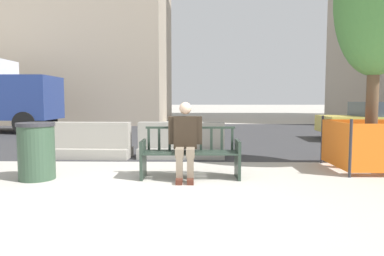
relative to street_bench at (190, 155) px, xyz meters
The scene contains 8 objects.
ground_plane 1.40m from the street_bench, 118.11° to the right, with size 200.00×200.00×0.00m, color #ADA89E.
street_asphalt 7.56m from the street_bench, 94.80° to the left, with size 120.00×12.00×0.01m, color #333335.
street_bench is the anchor object (origin of this frame).
seated_person 0.31m from the street_bench, 146.00° to the right, with size 0.58×0.73×1.31m.
jersey_barrier_centre 2.07m from the street_bench, 97.17° to the left, with size 2.02×0.73×0.84m.
jersey_barrier_left 3.16m from the street_bench, 140.71° to the left, with size 2.03×0.77×0.84m.
construction_fence 3.55m from the street_bench, 12.13° to the left, with size 1.41×1.41×1.02m.
trash_bin 2.62m from the street_bench, behind, with size 0.62×0.62×0.97m.
Camera 1 is at (0.77, -4.70, 1.35)m, focal length 32.00 mm.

